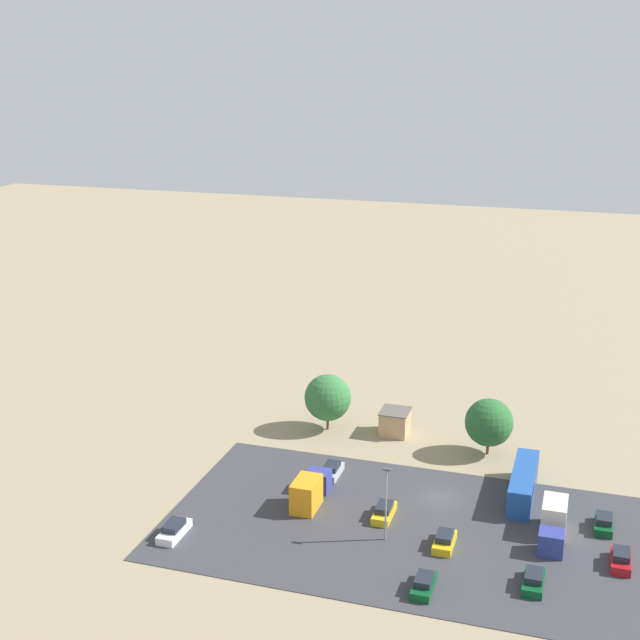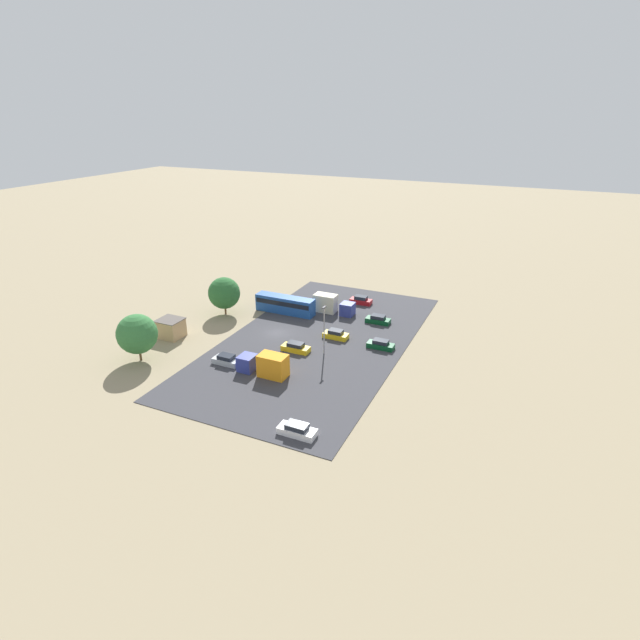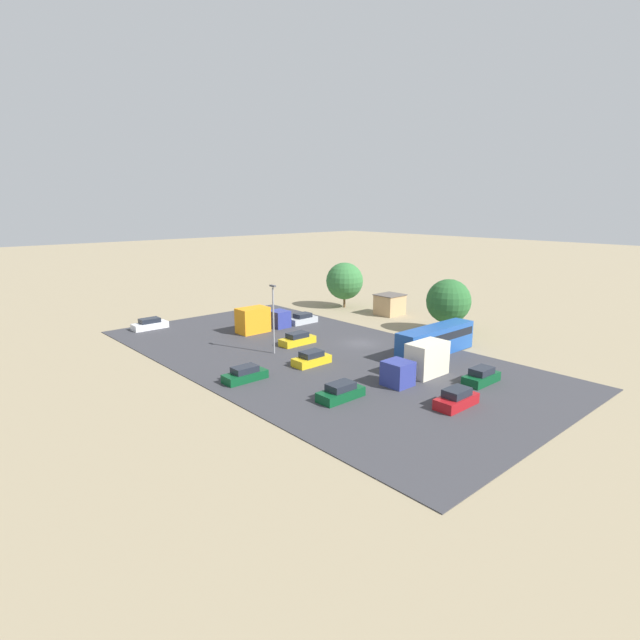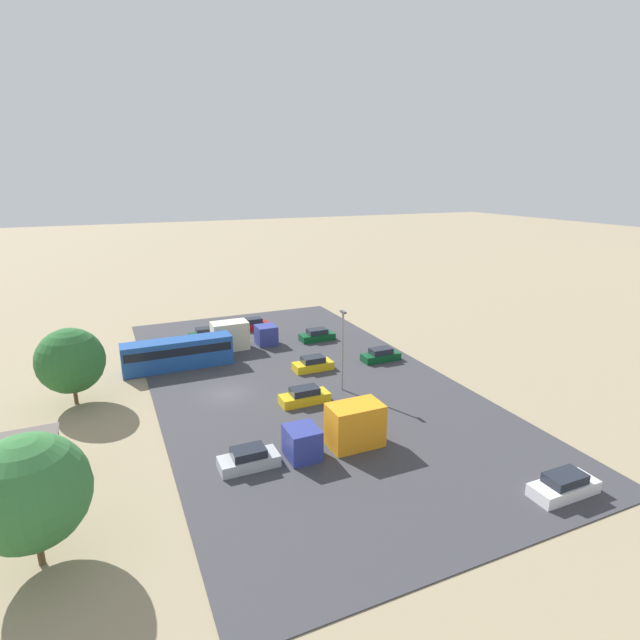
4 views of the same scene
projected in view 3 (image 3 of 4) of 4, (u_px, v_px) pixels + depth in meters
name	position (u px, v px, depth m)	size (l,w,h in m)	color
ground_plane	(361.00, 344.00, 62.38)	(400.00, 400.00, 0.00)	gray
parking_lot_surface	(314.00, 356.00, 57.35)	(55.09, 29.00, 0.08)	#38383D
shed_building	(390.00, 304.00, 78.73)	(3.78, 4.11, 3.25)	tan
bus	(435.00, 339.00, 57.57)	(2.56, 11.70, 3.24)	#1E4C9E
parked_car_0	(456.00, 399.00, 42.69)	(1.88, 4.30, 1.61)	maroon
parked_car_1	(150.00, 324.00, 69.55)	(1.92, 4.76, 1.51)	silver
parked_car_2	(245.00, 375.00, 49.03)	(1.82, 4.42, 1.46)	#0C4723
parked_car_3	(481.00, 377.00, 48.32)	(1.85, 4.18, 1.56)	#0C4723
parked_car_4	(297.00, 339.00, 61.82)	(1.87, 4.63, 1.50)	gold
parked_car_5	(341.00, 392.00, 44.36)	(1.91, 4.44, 1.50)	#0C4723
parked_car_6	(303.00, 319.00, 72.86)	(1.93, 4.31, 1.48)	#ADB2B7
parked_car_7	(312.00, 359.00, 53.98)	(1.91, 4.27, 1.50)	gold
parked_truck_0	(419.00, 363.00, 49.64)	(2.50, 7.93, 3.42)	navy
parked_truck_1	(261.00, 320.00, 68.22)	(2.59, 7.71, 3.40)	navy
tree_near_shed	(448.00, 301.00, 67.42)	(6.00, 6.00, 7.26)	brown
tree_apron_mid	(345.00, 281.00, 83.66)	(6.20, 6.20, 7.62)	brown
light_pole_lot_centre	(273.00, 316.00, 57.17)	(0.90, 0.28, 8.05)	gray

